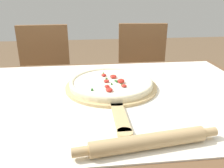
{
  "coord_description": "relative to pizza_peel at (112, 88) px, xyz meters",
  "views": [
    {
      "loc": [
        -0.06,
        -0.9,
        1.14
      ],
      "look_at": [
        0.05,
        0.04,
        0.76
      ],
      "focal_mm": 38.0,
      "sensor_mm": 36.0,
      "label": 1
    }
  ],
  "objects": [
    {
      "name": "towel_cloth",
      "position": [
        -0.05,
        -0.05,
        -0.01
      ],
      "size": [
        1.36,
        0.87,
        0.0
      ],
      "color": "white",
      "rests_on": "dining_table"
    },
    {
      "name": "rolling_pin",
      "position": [
        0.05,
        -0.43,
        0.02
      ],
      "size": [
        0.42,
        0.09,
        0.04
      ],
      "rotation": [
        0.0,
        0.0,
        0.13
      ],
      "color": "tan",
      "rests_on": "towel_cloth"
    },
    {
      "name": "dining_table",
      "position": [
        -0.05,
        -0.05,
        -0.11
      ],
      "size": [
        1.44,
        0.95,
        0.73
      ],
      "color": "brown",
      "rests_on": "ground_plane"
    },
    {
      "name": "pizza",
      "position": [
        0.0,
        0.02,
        0.02
      ],
      "size": [
        0.37,
        0.37,
        0.04
      ],
      "color": "beige",
      "rests_on": "pizza_peel"
    },
    {
      "name": "pizza_peel",
      "position": [
        0.0,
        0.0,
        0.0
      ],
      "size": [
        0.41,
        0.6,
        0.01
      ],
      "color": "tan",
      "rests_on": "towel_cloth"
    },
    {
      "name": "chair_left",
      "position": [
        -0.43,
        0.81,
        -0.22
      ],
      "size": [
        0.41,
        0.41,
        0.9
      ],
      "rotation": [
        0.0,
        0.0,
        0.04
      ],
      "color": "brown",
      "rests_on": "ground_plane"
    },
    {
      "name": "chair_right",
      "position": [
        0.34,
        0.81,
        -0.22
      ],
      "size": [
        0.44,
        0.44,
        0.9
      ],
      "rotation": [
        0.0,
        0.0,
        -0.09
      ],
      "color": "brown",
      "rests_on": "ground_plane"
    }
  ]
}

